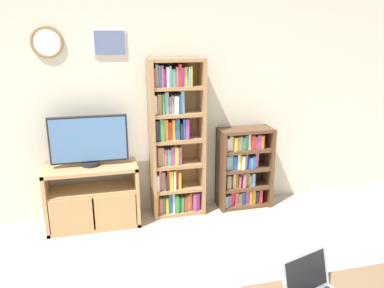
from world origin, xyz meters
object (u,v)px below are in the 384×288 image
at_px(television, 89,141).
at_px(bookshelf_tall, 174,141).
at_px(bookshelf_short, 242,168).
at_px(tv_stand, 93,196).

bearing_deg(television, bookshelf_tall, 3.68).
height_order(television, bookshelf_tall, bookshelf_tall).
bearing_deg(bookshelf_tall, bookshelf_short, -0.26).
height_order(bookshelf_tall, bookshelf_short, bookshelf_tall).
xyz_separation_m(television, bookshelf_tall, (0.87, 0.06, -0.08)).
relative_size(tv_stand, bookshelf_short, 1.00).
distance_m(television, bookshelf_short, 1.73).
bearing_deg(tv_stand, bookshelf_short, 3.26).
height_order(tv_stand, television, television).
distance_m(tv_stand, television, 0.59).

